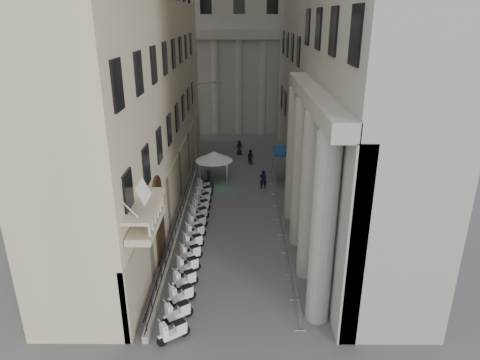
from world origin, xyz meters
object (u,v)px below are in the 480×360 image
object	(u,v)px
street_lamp	(198,120)
pedestrian_b	(250,157)
info_kiosk	(210,181)
scooter_0	(175,340)
pedestrian_a	(263,179)
security_tent	(214,156)

from	to	relation	value
street_lamp	pedestrian_b	distance (m)	7.35
pedestrian_b	info_kiosk	bearing A→B (deg)	105.13
scooter_0	info_kiosk	world-z (taller)	info_kiosk
info_kiosk	pedestrian_a	distance (m)	4.79
security_tent	pedestrian_a	distance (m)	5.23
scooter_0	pedestrian_b	xyz separation A→B (m)	(4.18, 26.54, 0.78)
scooter_0	street_lamp	xyz separation A→B (m)	(-0.93, 23.90, 5.35)
security_tent	info_kiosk	distance (m)	2.93
info_kiosk	pedestrian_b	size ratio (longest dim) A/B	1.15
security_tent	pedestrian_a	size ratio (longest dim) A/B	1.98
security_tent	info_kiosk	xyz separation A→B (m)	(-0.22, -2.51, -1.48)
info_kiosk	pedestrian_b	distance (m)	8.29
security_tent	pedestrian_a	bearing A→B (deg)	-24.93
info_kiosk	pedestrian_a	xyz separation A→B (m)	(4.77, 0.40, -0.02)
pedestrian_b	street_lamp	bearing A→B (deg)	69.37
street_lamp	pedestrian_a	world-z (taller)	street_lamp
scooter_0	street_lamp	bearing A→B (deg)	-32.31
security_tent	pedestrian_b	distance (m)	6.23
scooter_0	street_lamp	distance (m)	24.50
info_kiosk	pedestrian_a	world-z (taller)	info_kiosk
pedestrian_b	scooter_0	bearing A→B (deg)	123.06
pedestrian_a	pedestrian_b	world-z (taller)	pedestrian_a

